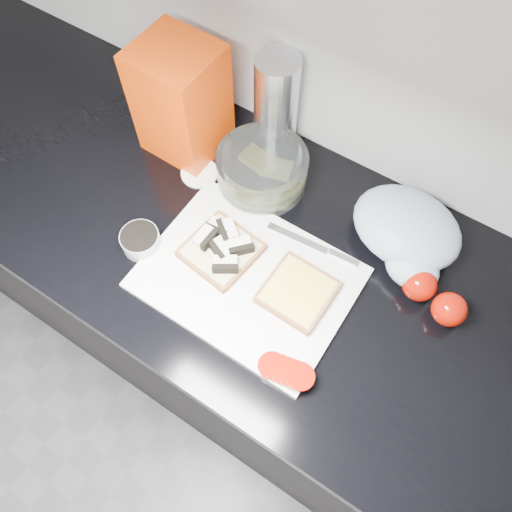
{
  "coord_description": "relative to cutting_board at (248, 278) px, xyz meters",
  "views": [
    {
      "loc": [
        0.24,
        0.77,
        1.79
      ],
      "look_at": [
        -0.0,
        1.15,
        0.95
      ],
      "focal_mm": 35.0,
      "sensor_mm": 36.0,
      "label": 1
    }
  ],
  "objects": [
    {
      "name": "base_cabinet",
      "position": [
        0.0,
        0.08,
        -0.48
      ],
      "size": [
        3.5,
        0.6,
        0.86
      ],
      "primitive_type": "cube",
      "color": "black",
      "rests_on": "ground"
    },
    {
      "name": "countertop",
      "position": [
        0.0,
        0.08,
        -0.03
      ],
      "size": [
        3.5,
        0.64,
        0.04
      ],
      "primitive_type": "cube",
      "color": "black",
      "rests_on": "base_cabinet"
    },
    {
      "name": "cutting_board",
      "position": [
        0.0,
        0.0,
        0.0
      ],
      "size": [
        0.4,
        0.3,
        0.01
      ],
      "primitive_type": "cube",
      "color": "white",
      "rests_on": "countertop"
    },
    {
      "name": "bread_left",
      "position": [
        -0.07,
        0.02,
        0.02
      ],
      "size": [
        0.15,
        0.15,
        0.04
      ],
      "rotation": [
        0.0,
        0.0,
        -0.12
      ],
      "color": "beige",
      "rests_on": "cutting_board"
    },
    {
      "name": "bread_right",
      "position": [
        0.1,
        0.02,
        0.01
      ],
      "size": [
        0.13,
        0.13,
        0.02
      ],
      "rotation": [
        0.0,
        0.0,
        -0.03
      ],
      "color": "beige",
      "rests_on": "cutting_board"
    },
    {
      "name": "tomato_slices",
      "position": [
        0.16,
        -0.12,
        0.02
      ],
      "size": [
        0.12,
        0.07,
        0.02
      ],
      "rotation": [
        0.0,
        0.0,
        -0.35
      ],
      "color": "#A51003",
      "rests_on": "cutting_board"
    },
    {
      "name": "knife",
      "position": [
        0.1,
        0.13,
        0.01
      ],
      "size": [
        0.2,
        0.03,
        0.01
      ],
      "rotation": [
        0.0,
        0.0,
        0.08
      ],
      "color": "silver",
      "rests_on": "cutting_board"
    },
    {
      "name": "seed_tub",
      "position": [
        -0.22,
        -0.05,
        0.02
      ],
      "size": [
        0.08,
        0.08,
        0.04
      ],
      "color": "#A5A9AA",
      "rests_on": "countertop"
    },
    {
      "name": "tub_lid",
      "position": [
        -0.23,
        0.16,
        -0.0
      ],
      "size": [
        0.11,
        0.11,
        0.01
      ],
      "primitive_type": "cylinder",
      "rotation": [
        0.0,
        0.0,
        -0.37
      ],
      "color": "white",
      "rests_on": "countertop"
    },
    {
      "name": "glass_bowl",
      "position": [
        -0.11,
        0.22,
        0.03
      ],
      "size": [
        0.19,
        0.19,
        0.08
      ],
      "rotation": [
        0.0,
        0.0,
        -0.12
      ],
      "color": "silver",
      "rests_on": "countertop"
    },
    {
      "name": "bread_bag",
      "position": [
        -0.31,
        0.22,
        0.12
      ],
      "size": [
        0.16,
        0.15,
        0.25
      ],
      "primitive_type": "cube",
      "rotation": [
        0.0,
        0.0,
        -0.02
      ],
      "color": "#E04503",
      "rests_on": "countertop"
    },
    {
      "name": "steel_canister",
      "position": [
        -0.15,
        0.33,
        0.11
      ],
      "size": [
        0.09,
        0.09,
        0.23
      ],
      "primitive_type": "cylinder",
      "color": "silver",
      "rests_on": "countertop"
    },
    {
      "name": "grocery_bag",
      "position": [
        0.22,
        0.24,
        0.04
      ],
      "size": [
        0.24,
        0.22,
        0.1
      ],
      "rotation": [
        0.0,
        0.0,
        -0.1
      ],
      "color": "#A0B0C5",
      "rests_on": "countertop"
    },
    {
      "name": "whole_tomatoes",
      "position": [
        0.32,
        0.15,
        0.03
      ],
      "size": [
        0.13,
        0.08,
        0.07
      ],
      "rotation": [
        0.0,
        0.0,
        0.08
      ],
      "color": "#A51003",
      "rests_on": "countertop"
    }
  ]
}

